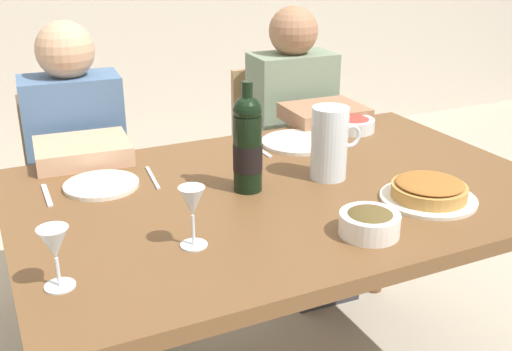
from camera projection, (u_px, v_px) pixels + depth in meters
dining_table at (284, 217)px, 1.78m from camera, size 1.50×1.00×0.76m
wine_bottle at (248, 144)px, 1.68m from camera, size 0.08×0.08×0.31m
water_pitcher at (329, 147)px, 1.78m from camera, size 0.16×0.11×0.21m
baked_tart at (429, 191)px, 1.65m from camera, size 0.26×0.26×0.06m
salad_bowl at (353, 124)px, 2.22m from camera, size 0.15×0.15×0.05m
olive_bowl at (370, 222)px, 1.47m from camera, size 0.15×0.15×0.07m
wine_glass_left_diner at (192, 204)px, 1.39m from camera, size 0.06×0.06×0.15m
wine_glass_right_diner at (54, 246)px, 1.23m from camera, size 0.06×0.06×0.13m
dinner_plate_left_setting at (299, 142)px, 2.10m from camera, size 0.26×0.26×0.01m
dinner_plate_right_setting at (101, 185)px, 1.75m from camera, size 0.21×0.21×0.01m
fork_left_setting at (259, 149)px, 2.04m from camera, size 0.02×0.16×0.00m
knife_left_setting at (336, 137)px, 2.16m from camera, size 0.02×0.18×0.00m
knife_right_setting at (153, 178)px, 1.81m from camera, size 0.03×0.18×0.00m
spoon_right_setting at (47, 195)px, 1.69m from camera, size 0.02×0.16×0.00m
chair_left at (78, 189)px, 2.40m from camera, size 0.43×0.43×0.87m
diner_left at (83, 183)px, 2.15m from camera, size 0.36×0.52×1.16m
chair_right at (278, 153)px, 2.78m from camera, size 0.42×0.42×0.87m
diner_right at (303, 144)px, 2.54m from camera, size 0.35×0.51×1.16m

